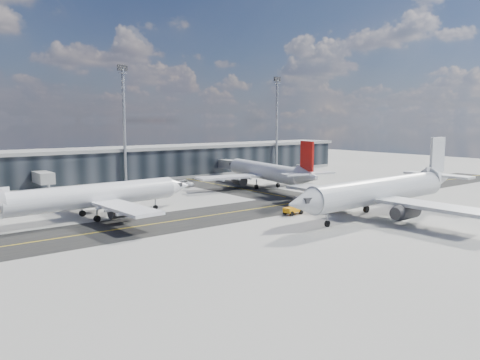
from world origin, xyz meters
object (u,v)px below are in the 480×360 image
(baggage_tug, at_px, (294,208))
(service_van, at_px, (184,183))
(airliner_af, at_px, (91,196))
(airliner_near, at_px, (381,191))
(airliner_redtail, at_px, (267,172))

(baggage_tug, xyz_separation_m, service_van, (3.00, 40.56, -0.30))
(airliner_af, xyz_separation_m, airliner_near, (38.81, -27.00, 0.49))
(airliner_af, height_order, service_van, airliner_af)
(airliner_af, distance_m, baggage_tug, 33.31)
(airliner_af, bearing_deg, airliner_redtail, 97.62)
(baggage_tug, bearing_deg, airliner_redtail, 144.44)
(airliner_af, distance_m, service_van, 38.99)
(airliner_near, bearing_deg, airliner_af, 54.35)
(baggage_tug, bearing_deg, service_van, 172.65)
(airliner_af, xyz_separation_m, service_van, (31.26, 23.12, -2.89))
(airliner_af, distance_m, airliner_near, 47.29)
(baggage_tug, bearing_deg, airliner_near, 44.68)
(airliner_af, relative_size, airliner_near, 0.88)
(airliner_af, xyz_separation_m, airliner_redtail, (44.92, 8.78, 0.15))
(airliner_redtail, relative_size, airliner_near, 0.92)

